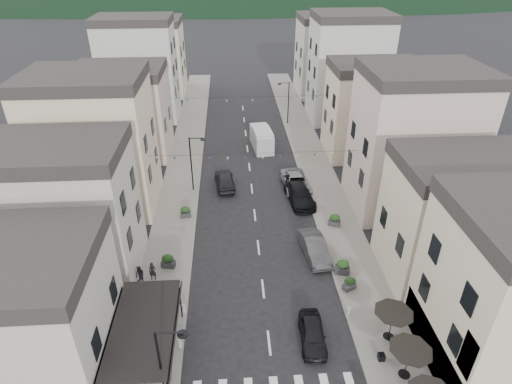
# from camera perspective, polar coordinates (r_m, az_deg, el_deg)

# --- Properties ---
(sidewalk_left) EXTENTS (4.00, 76.00, 0.12)m
(sidewalk_left) POSITION_cam_1_polar(r_m,az_deg,el_deg) (50.43, -9.50, 3.64)
(sidewalk_left) COLOR slate
(sidewalk_left) RESTS_ON ground
(sidewalk_right) EXTENTS (4.00, 76.00, 0.12)m
(sidewalk_right) POSITION_cam_1_polar(r_m,az_deg,el_deg) (51.05, 7.51, 4.15)
(sidewalk_right) COLOR slate
(sidewalk_right) RESTS_ON ground
(boutique_awning) EXTENTS (3.77, 7.50, 3.28)m
(boutique_awning) POSITION_cam_1_polar(r_m,az_deg,el_deg) (26.87, -14.23, -17.03)
(boutique_awning) COLOR black
(boutique_awning) RESTS_ON ground
(buildings_row_left) EXTENTS (10.20, 54.16, 14.00)m
(buildings_row_left) POSITION_cam_1_polar(r_m,az_deg,el_deg) (54.60, -17.04, 11.74)
(buildings_row_left) COLOR #ABA69D
(buildings_row_left) RESTS_ON ground
(buildings_row_right) EXTENTS (10.20, 54.16, 14.50)m
(buildings_row_right) POSITION_cam_1_polar(r_m,az_deg,el_deg) (54.58, 14.49, 12.32)
(buildings_row_right) COLOR beige
(buildings_row_right) RESTS_ON ground
(cafe_terrace) EXTENTS (2.50, 8.10, 2.53)m
(cafe_terrace) POSITION_cam_1_polar(r_m,az_deg,el_deg) (27.34, 19.84, -19.55)
(cafe_terrace) COLOR black
(cafe_terrace) RESTS_ON ground
(streetlamp_left_near) EXTENTS (1.70, 0.56, 6.00)m
(streetlamp_left_near) POSITION_cam_1_polar(r_m,az_deg,el_deg) (24.27, -12.00, -21.36)
(streetlamp_left_near) COLOR black
(streetlamp_left_near) RESTS_ON ground
(streetlamp_left_far) EXTENTS (1.70, 0.56, 6.00)m
(streetlamp_left_far) POSITION_cam_1_polar(r_m,az_deg,el_deg) (43.31, -8.32, 4.43)
(streetlamp_left_far) COLOR black
(streetlamp_left_far) RESTS_ON ground
(streetlamp_right_far) EXTENTS (1.70, 0.56, 6.00)m
(streetlamp_right_far) POSITION_cam_1_polar(r_m,az_deg,el_deg) (60.38, 4.09, 12.30)
(streetlamp_right_far) COLOR black
(streetlamp_right_far) RESTS_ON ground
(bollards) EXTENTS (11.66, 10.26, 0.60)m
(bollards) POSITION_cam_1_polar(r_m,az_deg,el_deg) (28.81, 1.87, -19.67)
(bollards) COLOR gray
(bollards) RESTS_ON ground
(bunting_near) EXTENTS (19.00, 0.28, 0.62)m
(bunting_near) POSITION_cam_1_polar(r_m,az_deg,el_deg) (38.75, -0.27, 4.72)
(bunting_near) COLOR black
(bunting_near) RESTS_ON ground
(bunting_far) EXTENTS (19.00, 0.28, 0.62)m
(bunting_far) POSITION_cam_1_polar(r_m,az_deg,el_deg) (53.59, -1.33, 12.18)
(bunting_far) COLOR black
(bunting_far) RESTS_ON ground
(parked_car_a) EXTENTS (1.77, 4.02, 1.35)m
(parked_car_a) POSITION_cam_1_polar(r_m,az_deg,el_deg) (29.27, 7.53, -18.18)
(parked_car_a) COLOR black
(parked_car_a) RESTS_ON ground
(parked_car_b) EXTENTS (2.25, 4.98, 1.59)m
(parked_car_b) POSITION_cam_1_polar(r_m,az_deg,el_deg) (35.67, 7.80, -7.37)
(parked_car_b) COLOR #37373A
(parked_car_b) RESTS_ON ground
(parked_car_c) EXTENTS (2.98, 5.82, 1.57)m
(parked_car_c) POSITION_cam_1_polar(r_m,az_deg,el_deg) (44.72, 5.35, 1.30)
(parked_car_c) COLOR gray
(parked_car_c) RESTS_ON ground
(parked_car_d) EXTENTS (2.91, 5.82, 1.62)m
(parked_car_d) POSITION_cam_1_polar(r_m,az_deg,el_deg) (42.61, 5.83, -0.29)
(parked_car_d) COLOR black
(parked_car_d) RESTS_ON ground
(parked_car_e) EXTENTS (2.38, 4.91, 1.61)m
(parked_car_e) POSITION_cam_1_polar(r_m,az_deg,el_deg) (45.02, -4.17, 1.60)
(parked_car_e) COLOR black
(parked_car_e) RESTS_ON ground
(delivery_van) EXTENTS (2.73, 5.65, 2.61)m
(delivery_van) POSITION_cam_1_polar(r_m,az_deg,el_deg) (53.56, 0.76, 7.17)
(delivery_van) COLOR #B8B8BA
(delivery_van) RESTS_ON ground
(pedestrian_a) EXTENTS (0.58, 0.40, 1.53)m
(pedestrian_a) POSITION_cam_1_polar(r_m,az_deg,el_deg) (33.89, -13.62, -10.23)
(pedestrian_a) COLOR black
(pedestrian_a) RESTS_ON sidewalk_left
(pedestrian_b) EXTENTS (0.94, 0.91, 1.53)m
(pedestrian_b) POSITION_cam_1_polar(r_m,az_deg,el_deg) (33.80, -15.21, -10.63)
(pedestrian_b) COLOR #27212C
(pedestrian_b) RESTS_ON sidewalk_left
(planter_la) EXTENTS (1.15, 0.77, 1.19)m
(planter_la) POSITION_cam_1_polar(r_m,az_deg,el_deg) (34.89, -11.66, -8.99)
(planter_la) COLOR #2C2C2F
(planter_la) RESTS_ON sidewalk_left
(planter_lb) EXTENTS (1.05, 0.67, 1.10)m
(planter_lb) POSITION_cam_1_polar(r_m,az_deg,el_deg) (40.49, -9.39, -2.64)
(planter_lb) COLOR #2C2C2E
(planter_lb) RESTS_ON sidewalk_left
(planter_ra) EXTENTS (1.10, 0.89, 1.08)m
(planter_ra) POSITION_cam_1_polar(r_m,az_deg,el_deg) (33.06, 12.37, -11.82)
(planter_ra) COLOR #323235
(planter_ra) RESTS_ON sidewalk_right
(planter_rb) EXTENTS (1.24, 0.86, 1.26)m
(planter_rb) POSITION_cam_1_polar(r_m,az_deg,el_deg) (34.24, 11.47, -9.77)
(planter_rb) COLOR #2F2F32
(planter_rb) RESTS_ON sidewalk_right
(planter_rc) EXTENTS (1.20, 0.95, 1.18)m
(planter_rc) POSITION_cam_1_polar(r_m,az_deg,el_deg) (39.42, 10.44, -3.70)
(planter_rc) COLOR #2E2E31
(planter_rc) RESTS_ON sidewalk_right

